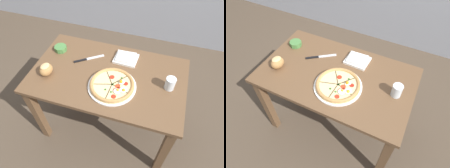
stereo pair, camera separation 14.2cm
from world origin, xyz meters
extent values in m
plane|color=brown|center=(0.00, 0.00, 0.00)|extent=(12.00, 12.00, 0.00)
cube|color=brown|center=(0.00, 0.00, 0.71)|extent=(1.18, 0.71, 0.03)
cube|color=brown|center=(-0.54, -0.31, 0.35)|extent=(0.06, 0.06, 0.70)
cube|color=brown|center=(0.54, -0.31, 0.35)|extent=(0.06, 0.06, 0.70)
cube|color=brown|center=(-0.54, 0.31, 0.35)|extent=(0.06, 0.06, 0.70)
cube|color=brown|center=(0.54, 0.31, 0.35)|extent=(0.06, 0.06, 0.70)
cylinder|color=white|center=(0.07, -0.11, 0.73)|extent=(0.35, 0.35, 0.01)
cylinder|color=#DBB775|center=(0.07, -0.11, 0.74)|extent=(0.32, 0.32, 0.01)
cylinder|color=beige|center=(0.07, -0.11, 0.75)|extent=(0.28, 0.28, 0.00)
torus|color=tan|center=(0.07, -0.11, 0.75)|extent=(0.32, 0.32, 0.03)
cube|color=#472D19|center=(0.11, -0.05, 0.75)|extent=(0.09, 0.11, 0.00)
cube|color=#472D19|center=(0.03, -0.05, 0.75)|extent=(0.08, 0.12, 0.00)
cube|color=#472D19|center=(0.00, -0.13, 0.75)|extent=(0.14, 0.04, 0.00)
cube|color=#472D19|center=(0.06, -0.18, 0.75)|extent=(0.01, 0.14, 0.00)
cube|color=#472D19|center=(0.13, -0.13, 0.75)|extent=(0.13, 0.05, 0.00)
cylinder|color=red|center=(0.10, -0.15, 0.76)|extent=(0.03, 0.03, 0.00)
cylinder|color=red|center=(0.16, -0.07, 0.76)|extent=(0.03, 0.03, 0.00)
cylinder|color=red|center=(0.11, -0.21, 0.76)|extent=(0.03, 0.03, 0.00)
cylinder|color=red|center=(0.05, -0.04, 0.76)|extent=(0.04, 0.04, 0.00)
cylinder|color=red|center=(0.13, -0.14, 0.76)|extent=(0.04, 0.04, 0.00)
cylinder|color=red|center=(0.11, -0.11, 0.76)|extent=(0.04, 0.04, 0.00)
ellipsoid|color=white|center=(0.13, -0.07, 0.76)|extent=(0.06, 0.06, 0.01)
sphere|color=orange|center=(0.12, -0.08, 0.77)|extent=(0.02, 0.02, 0.02)
ellipsoid|color=white|center=(0.12, -0.16, 0.76)|extent=(0.07, 0.07, 0.01)
sphere|color=#F4AD1E|center=(0.12, -0.15, 0.77)|extent=(0.02, 0.02, 0.02)
ellipsoid|color=white|center=(0.16, -0.14, 0.76)|extent=(0.08, 0.07, 0.01)
sphere|color=#F4AD1E|center=(0.16, -0.14, 0.77)|extent=(0.02, 0.02, 0.02)
cylinder|color=#386B23|center=(0.08, -0.09, 0.76)|extent=(0.01, 0.01, 0.00)
cylinder|color=#2D5B1E|center=(0.12, -0.03, 0.76)|extent=(0.02, 0.02, 0.00)
cylinder|color=#477A2D|center=(0.11, -0.15, 0.76)|extent=(0.01, 0.01, 0.00)
cylinder|color=#477A2D|center=(0.07, -0.11, 0.76)|extent=(0.02, 0.02, 0.00)
cylinder|color=#386B23|center=(0.07, -0.11, 0.76)|extent=(0.02, 0.02, 0.00)
cylinder|color=#2D5B1E|center=(0.16, -0.08, 0.76)|extent=(0.01, 0.01, 0.00)
cylinder|color=#2D5B1E|center=(0.04, -0.17, 0.76)|extent=(0.02, 0.02, 0.00)
cylinder|color=#386B23|center=(0.08, -0.18, 0.76)|extent=(0.01, 0.01, 0.00)
cylinder|color=#4C8442|center=(-0.47, 0.15, 0.75)|extent=(0.10, 0.10, 0.04)
cylinder|color=beige|center=(-0.47, 0.15, 0.75)|extent=(0.08, 0.08, 0.02)
cylinder|color=#4C8442|center=(-0.42, 0.15, 0.75)|extent=(0.01, 0.01, 0.04)
cylinder|color=#4C8442|center=(-0.44, 0.18, 0.75)|extent=(0.01, 0.01, 0.04)
cylinder|color=#4C8442|center=(-0.47, 0.20, 0.75)|extent=(0.01, 0.01, 0.04)
cylinder|color=#4C8442|center=(-0.51, 0.18, 0.75)|extent=(0.01, 0.01, 0.04)
cylinder|color=#4C8442|center=(-0.52, 0.15, 0.75)|extent=(0.01, 0.01, 0.04)
cylinder|color=#4C8442|center=(-0.51, 0.11, 0.75)|extent=(0.01, 0.01, 0.04)
cylinder|color=#4C8442|center=(-0.47, 0.10, 0.75)|extent=(0.01, 0.01, 0.04)
cylinder|color=#4C8442|center=(-0.44, 0.11, 0.75)|extent=(0.01, 0.01, 0.04)
cube|color=white|center=(0.09, 0.20, 0.74)|extent=(0.19, 0.16, 0.02)
cube|color=white|center=(0.09, 0.20, 0.75)|extent=(0.16, 0.13, 0.02)
ellipsoid|color=#B27F47|center=(-0.44, -0.13, 0.77)|extent=(0.11, 0.13, 0.09)
ellipsoid|color=#EAB775|center=(-0.44, -0.13, 0.81)|extent=(0.08, 0.09, 0.03)
cube|color=silver|center=(-0.16, 0.15, 0.73)|extent=(0.13, 0.10, 0.01)
cube|color=black|center=(-0.26, 0.07, 0.73)|extent=(0.10, 0.08, 0.01)
cylinder|color=white|center=(0.46, 0.01, 0.77)|extent=(0.07, 0.07, 0.10)
cylinder|color=silver|center=(0.46, 0.01, 0.76)|extent=(0.06, 0.06, 0.05)
camera|label=1|loc=(0.34, -0.98, 1.85)|focal=32.00mm
camera|label=2|loc=(0.47, -0.93, 1.85)|focal=32.00mm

